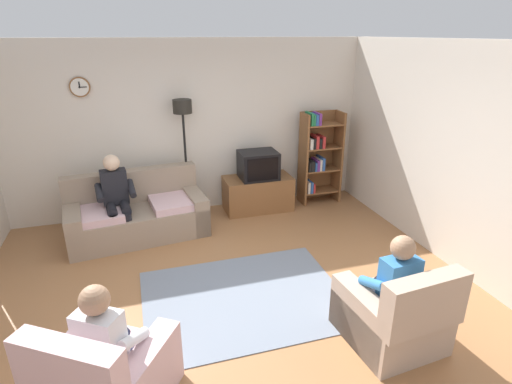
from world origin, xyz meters
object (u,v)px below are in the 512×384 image
(armchair_near_bookshelf, at_px, (393,315))
(person_in_left_armchair, at_px, (109,338))
(person_in_right_armchair, at_px, (391,282))
(tv, at_px, (258,165))
(bookshelf, at_px, (317,156))
(floor_lamp, at_px, (184,127))
(couch, at_px, (137,215))
(tv_stand, at_px, (258,193))
(armchair_near_window, at_px, (108,379))
(person_on_couch, at_px, (116,195))

(armchair_near_bookshelf, height_order, person_in_left_armchair, person_in_left_armchair)
(armchair_near_bookshelf, relative_size, person_in_right_armchair, 0.85)
(tv, relative_size, armchair_near_bookshelf, 0.63)
(bookshelf, xyz_separation_m, floor_lamp, (-2.21, 0.03, 0.63))
(floor_lamp, bearing_deg, couch, -148.44)
(tv_stand, distance_m, armchair_near_window, 4.06)
(person_in_left_armchair, bearing_deg, person_in_right_armchair, 0.62)
(armchair_near_bookshelf, xyz_separation_m, person_on_couch, (-2.47, 2.87, 0.41))
(tv_stand, height_order, floor_lamp, floor_lamp)
(floor_lamp, distance_m, person_in_left_armchair, 3.66)
(tv_stand, bearing_deg, armchair_near_bookshelf, -85.00)
(tv, relative_size, armchair_near_window, 0.51)
(tv, xyz_separation_m, armchair_near_bookshelf, (0.29, -3.34, -0.49))
(tv_stand, relative_size, bookshelf, 0.70)
(tv_stand, height_order, person_on_couch, person_on_couch)
(tv, distance_m, bookshelf, 1.08)
(tv, xyz_separation_m, person_in_left_armchair, (-2.20, -3.28, -0.17))
(armchair_near_window, height_order, person_in_right_armchair, person_in_right_armchair)
(person_on_couch, bearing_deg, armchair_near_window, -91.32)
(couch, bearing_deg, bookshelf, 8.74)
(couch, height_order, armchair_near_window, same)
(armchair_near_window, height_order, armchair_near_bookshelf, same)
(couch, xyz_separation_m, armchair_near_bookshelf, (2.23, -2.97, -0.02))
(armchair_near_bookshelf, bearing_deg, armchair_near_window, -179.73)
(tv, distance_m, person_in_left_armchair, 3.95)
(person_in_left_armchair, xyz_separation_m, person_in_right_armchair, (2.48, 0.03, 0.00))
(armchair_near_bookshelf, height_order, person_on_couch, person_on_couch)
(couch, height_order, person_in_right_armchair, person_in_right_armchair)
(couch, distance_m, bookshelf, 3.09)
(bookshelf, bearing_deg, person_in_left_armchair, -134.14)
(couch, height_order, armchair_near_bookshelf, same)
(tv, height_order, floor_lamp, floor_lamp)
(couch, relative_size, person_in_left_armchair, 1.78)
(couch, relative_size, tv_stand, 1.81)
(tv, xyz_separation_m, person_in_right_armchair, (0.29, -3.25, -0.17))
(armchair_near_bookshelf, distance_m, person_in_left_armchair, 2.51)
(person_in_left_armchair, bearing_deg, bookshelf, 45.86)
(armchair_near_window, height_order, person_on_couch, person_on_couch)
(tv, height_order, bookshelf, bookshelf)
(person_on_couch, bearing_deg, person_in_right_armchair, -48.39)
(floor_lamp, relative_size, person_in_right_armchair, 1.65)
(person_in_left_armchair, bearing_deg, tv, 56.20)
(couch, distance_m, person_in_left_armchair, 2.94)
(floor_lamp, distance_m, person_on_couch, 1.42)
(tv_stand, distance_m, bookshelf, 1.21)
(person_on_couch, height_order, person_in_right_armchair, person_on_couch)
(couch, distance_m, tv_stand, 1.98)
(couch, height_order, person_on_couch, person_on_couch)
(armchair_near_bookshelf, relative_size, person_on_couch, 0.76)
(person_in_right_armchair, bearing_deg, tv, 95.04)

